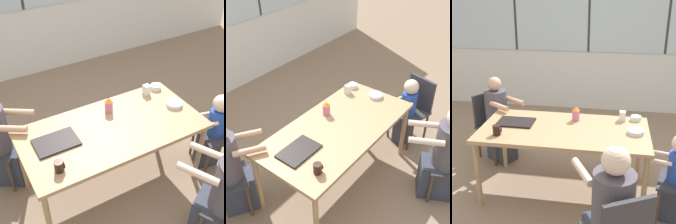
# 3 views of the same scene
# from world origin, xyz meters

# --- Properties ---
(ground_plane) EXTENTS (16.00, 16.00, 0.00)m
(ground_plane) POSITION_xyz_m (0.00, 0.00, 0.00)
(ground_plane) COLOR #8C725B
(dining_table) EXTENTS (1.72, 0.86, 0.77)m
(dining_table) POSITION_xyz_m (0.00, 0.00, 0.70)
(dining_table) COLOR tan
(dining_table) RESTS_ON ground_plane
(chair_for_toddler) EXTENTS (0.48, 0.48, 0.86)m
(chair_for_toddler) POSITION_xyz_m (1.23, -0.31, 0.51)
(chair_for_toddler) COLOR #333338
(chair_for_toddler) RESTS_ON ground_plane
(person_woman_green_shirt) EXTENTS (0.52, 0.63, 1.12)m
(person_woman_green_shirt) POSITION_xyz_m (0.51, -0.98, 0.51)
(person_woman_green_shirt) COLOR #333847
(person_woman_green_shirt) RESTS_ON ground_plane
(person_man_blue_shirt) EXTENTS (0.57, 0.50, 1.10)m
(person_man_blue_shirt) POSITION_xyz_m (-0.94, 0.59, 0.50)
(person_man_blue_shirt) COLOR #333847
(person_man_blue_shirt) RESTS_ON ground_plane
(person_toddler) EXTENTS (0.38, 0.27, 0.91)m
(person_toddler) POSITION_xyz_m (1.08, -0.27, 0.44)
(person_toddler) COLOR #333847
(person_toddler) RESTS_ON ground_plane
(food_tray_dark) EXTENTS (0.38, 0.26, 0.02)m
(food_tray_dark) POSITION_xyz_m (-0.53, 0.05, 0.78)
(food_tray_dark) COLOR black
(food_tray_dark) RESTS_ON dining_table
(coffee_mug) EXTENTS (0.08, 0.08, 0.10)m
(coffee_mug) POSITION_xyz_m (-0.62, -0.26, 0.82)
(coffee_mug) COLOR black
(coffee_mug) RESTS_ON dining_table
(sippy_cup) EXTENTS (0.08, 0.08, 0.16)m
(sippy_cup) POSITION_xyz_m (0.09, 0.23, 0.85)
(sippy_cup) COLOR #CC668C
(sippy_cup) RESTS_ON dining_table
(milk_carton_small) EXTENTS (0.07, 0.07, 0.11)m
(milk_carton_small) POSITION_xyz_m (0.59, 0.30, 0.82)
(milk_carton_small) COLOR silver
(milk_carton_small) RESTS_ON dining_table
(bowl_white_shallow) EXTENTS (0.16, 0.16, 0.04)m
(bowl_white_shallow) POSITION_xyz_m (0.72, -0.01, 0.79)
(bowl_white_shallow) COLOR silver
(bowl_white_shallow) RESTS_ON dining_table
(bowl_cereal) EXTENTS (0.11, 0.11, 0.05)m
(bowl_cereal) POSITION_xyz_m (0.73, 0.33, 0.79)
(bowl_cereal) COLOR silver
(bowl_cereal) RESTS_ON dining_table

